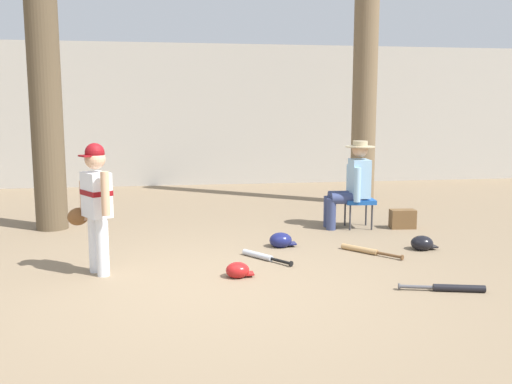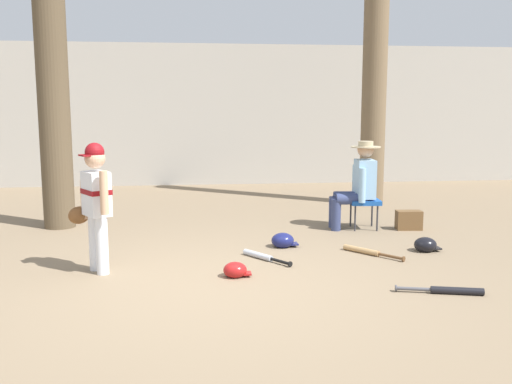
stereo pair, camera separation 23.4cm
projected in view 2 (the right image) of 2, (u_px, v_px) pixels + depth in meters
ground_plane at (208, 288)px, 5.14m from camera, size 60.00×60.00×0.00m
concrete_back_wall at (197, 115)px, 12.05m from camera, size 18.00×0.36×2.99m
tree_near_player at (52, 72)px, 7.47m from camera, size 0.61×0.61×4.84m
tree_behind_spectator at (375, 49)px, 9.29m from camera, size 0.55×0.55×5.77m
young_ballplayer at (95, 199)px, 5.54m from camera, size 0.50×0.52×1.31m
folding_stool at (364, 203)px, 7.62m from camera, size 0.43×0.43×0.41m
seated_spectator at (357, 183)px, 7.57m from camera, size 0.67×0.54×1.20m
handbag_beside_stool at (409, 220)px, 7.60m from camera, size 0.36×0.21×0.26m
bat_aluminum_silver at (261, 256)px, 6.11m from camera, size 0.47×0.61×0.07m
bat_black_composite at (450, 290)px, 4.96m from camera, size 0.75×0.25×0.07m
bat_wood_tan at (366, 251)px, 6.33m from camera, size 0.54×0.64×0.07m
batting_helmet_navy at (283, 240)px, 6.64m from camera, size 0.32×0.25×0.18m
batting_helmet_red at (235, 270)px, 5.47m from camera, size 0.27×0.21×0.16m
batting_helmet_black at (426, 245)px, 6.44m from camera, size 0.31×0.24×0.18m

